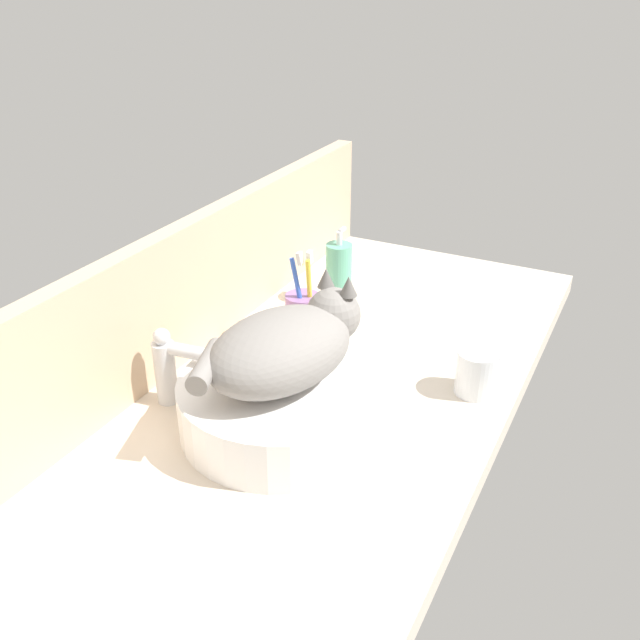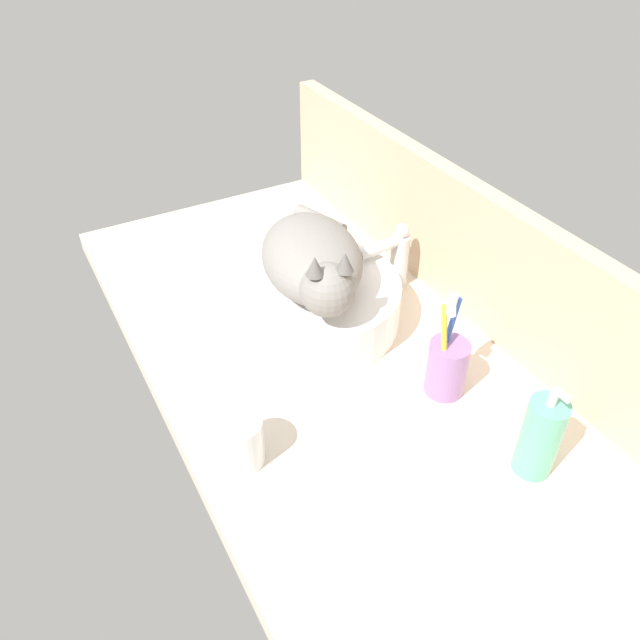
# 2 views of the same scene
# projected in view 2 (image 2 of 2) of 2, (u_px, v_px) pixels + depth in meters

# --- Properties ---
(ground_plane) EXTENTS (1.34, 0.60, 0.04)m
(ground_plane) POSITION_uv_depth(u_px,v_px,m) (345.00, 377.00, 1.07)
(ground_plane) COLOR beige
(backsplash_panel) EXTENTS (1.34, 0.04, 0.25)m
(backsplash_panel) POSITION_uv_depth(u_px,v_px,m) (487.00, 262.00, 1.09)
(backsplash_panel) COLOR #CCAD8C
(backsplash_panel) RESTS_ON ground_plane
(sink_basin) EXTENTS (0.32, 0.32, 0.08)m
(sink_basin) POSITION_uv_depth(u_px,v_px,m) (312.00, 302.00, 1.13)
(sink_basin) COLOR white
(sink_basin) RESTS_ON ground_plane
(cat) EXTENTS (0.31, 0.23, 0.14)m
(cat) POSITION_uv_depth(u_px,v_px,m) (314.00, 260.00, 1.06)
(cat) COLOR gray
(cat) RESTS_ON sink_basin
(faucet) EXTENTS (0.04, 0.12, 0.14)m
(faucet) POSITION_uv_depth(u_px,v_px,m) (395.00, 255.00, 1.20)
(faucet) COLOR silver
(faucet) RESTS_ON ground_plane
(soap_dispenser) EXTENTS (0.06, 0.06, 0.16)m
(soap_dispenser) POSITION_uv_depth(u_px,v_px,m) (540.00, 437.00, 0.85)
(soap_dispenser) COLOR #60B793
(soap_dispenser) RESTS_ON ground_plane
(toothbrush_cup) EXTENTS (0.06, 0.06, 0.19)m
(toothbrush_cup) POSITION_uv_depth(u_px,v_px,m) (447.00, 366.00, 0.99)
(toothbrush_cup) COLOR #996BA8
(toothbrush_cup) RESTS_ON ground_plane
(water_glass) EXTENTS (0.07, 0.07, 0.08)m
(water_glass) POSITION_uv_depth(u_px,v_px,m) (239.00, 443.00, 0.89)
(water_glass) COLOR white
(water_glass) RESTS_ON ground_plane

